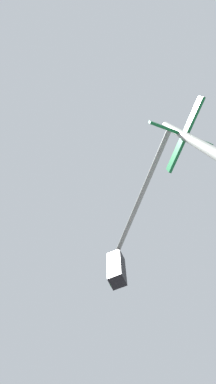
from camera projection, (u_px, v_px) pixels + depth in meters
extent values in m
cylinder|color=slate|center=(141.00, 197.00, 5.04)|extent=(2.06, 1.97, 0.09)
cube|color=black|center=(117.00, 268.00, 5.08)|extent=(0.28, 0.28, 0.80)
sphere|color=red|center=(114.00, 266.00, 5.37)|extent=(0.18, 0.18, 0.18)
sphere|color=orange|center=(114.00, 274.00, 5.13)|extent=(0.18, 0.18, 0.18)
sphere|color=green|center=(114.00, 283.00, 4.90)|extent=(0.18, 0.18, 0.18)
cube|color=#0F5128|center=(184.00, 136.00, 3.73)|extent=(0.82, 0.79, 0.20)
cube|color=#0F5128|center=(180.00, 133.00, 3.94)|extent=(0.72, 0.75, 0.20)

